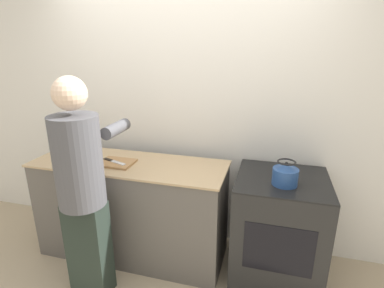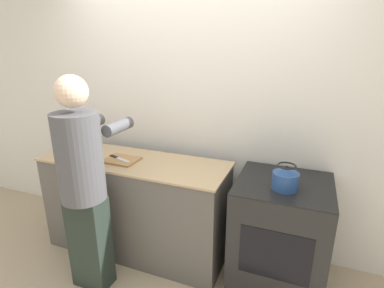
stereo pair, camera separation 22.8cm
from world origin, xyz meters
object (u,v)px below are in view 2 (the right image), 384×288
object	(u,v)px
oven	(279,234)
cutting_board	(121,160)
kettle	(285,179)
person	(84,180)
bowl_prep	(78,151)
knife	(119,158)
canister_jar	(82,138)

from	to	relation	value
oven	cutting_board	size ratio (longest dim) A/B	3.09
oven	kettle	size ratio (longest dim) A/B	4.80
person	bowl_prep	distance (m)	0.65
kettle	oven	bearing A→B (deg)	93.73
knife	kettle	world-z (taller)	kettle
person	bowl_prep	xyz separation A→B (m)	(-0.45, 0.46, 0.02)
cutting_board	kettle	xyz separation A→B (m)	(1.38, -0.00, 0.06)
canister_jar	oven	bearing A→B (deg)	-3.47
oven	canister_jar	world-z (taller)	canister_jar
person	bowl_prep	bearing A→B (deg)	134.42
knife	bowl_prep	distance (m)	0.44
oven	canister_jar	xyz separation A→B (m)	(-1.99, 0.12, 0.54)
bowl_prep	canister_jar	bearing A→B (deg)	122.95
oven	canister_jar	bearing A→B (deg)	176.53
oven	canister_jar	distance (m)	2.07
knife	bowl_prep	world-z (taller)	bowl_prep
cutting_board	bowl_prep	bearing A→B (deg)	-179.32
person	cutting_board	world-z (taller)	person
cutting_board	kettle	bearing A→B (deg)	-0.08
cutting_board	canister_jar	xyz separation A→B (m)	(-0.61, 0.22, 0.07)
cutting_board	person	bearing A→B (deg)	-91.63
person	knife	size ratio (longest dim) A/B	6.83
person	cutting_board	xyz separation A→B (m)	(0.01, 0.47, -0.00)
kettle	canister_jar	xyz separation A→B (m)	(-2.00, 0.23, 0.01)
knife	bowl_prep	bearing A→B (deg)	-160.12
oven	bowl_prep	world-z (taller)	bowl_prep
bowl_prep	canister_jar	xyz separation A→B (m)	(-0.15, 0.23, 0.04)
cutting_board	bowl_prep	distance (m)	0.47
canister_jar	kettle	bearing A→B (deg)	-6.46
oven	bowl_prep	xyz separation A→B (m)	(-1.84, -0.11, 0.50)
knife	cutting_board	bearing A→B (deg)	27.65
person	canister_jar	size ratio (longest dim) A/B	10.96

